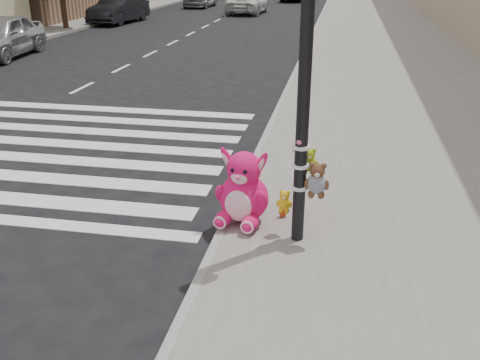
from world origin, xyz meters
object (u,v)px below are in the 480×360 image
(pink_bunny, at_px, (243,192))
(car_silver_far, at_px, (1,36))
(signal_pole, at_px, (305,121))
(car_dark_far, at_px, (119,9))
(red_teddy, at_px, (283,211))
(car_white_near, at_px, (248,4))

(pink_bunny, bearing_deg, car_silver_far, 142.85)
(signal_pole, relative_size, car_dark_far, 0.84)
(car_silver_far, bearing_deg, pink_bunny, -52.24)
(car_silver_far, distance_m, car_dark_far, 11.41)
(signal_pole, distance_m, car_dark_far, 26.94)
(red_teddy, bearing_deg, pink_bunny, -172.29)
(signal_pole, distance_m, car_white_near, 31.16)
(signal_pole, bearing_deg, pink_bunny, 156.64)
(signal_pole, xyz_separation_m, car_white_near, (-6.05, 30.55, -1.13))
(pink_bunny, height_order, car_silver_far, car_silver_far)
(signal_pole, relative_size, car_white_near, 0.86)
(car_dark_far, relative_size, car_white_near, 1.01)
(car_white_near, bearing_deg, red_teddy, 103.96)
(car_dark_far, bearing_deg, red_teddy, -56.58)
(signal_pole, bearing_deg, red_teddy, 116.36)
(red_teddy, distance_m, car_dark_far, 26.26)
(red_teddy, bearing_deg, car_dark_far, 101.93)
(car_silver_far, bearing_deg, car_dark_far, 83.82)
(signal_pole, height_order, pink_bunny, signal_pole)
(pink_bunny, distance_m, car_white_near, 30.63)
(red_teddy, bearing_deg, car_silver_far, 120.08)
(pink_bunny, xyz_separation_m, car_silver_far, (-11.59, 12.13, 0.20))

